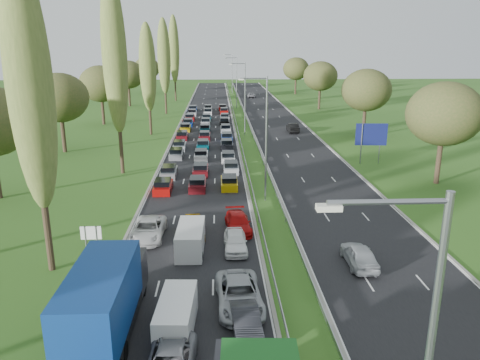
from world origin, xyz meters
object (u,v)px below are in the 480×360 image
object	(u,v)px
blue_lorry	(106,299)
white_van_front	(177,314)
info_sign	(91,236)
white_van_rear	(191,238)
direction_sign	(371,136)
near_car_2	(148,229)

from	to	relation	value
blue_lorry	white_van_front	xyz separation A→B (m)	(3.56, 0.38, -1.21)
info_sign	white_van_rear	bearing A→B (deg)	1.20
info_sign	direction_sign	distance (m)	38.66
white_van_front	white_van_rear	size ratio (longest dim) A/B	0.95
near_car_2	direction_sign	world-z (taller)	direction_sign
near_car_2	info_sign	world-z (taller)	info_sign
white_van_rear	info_sign	distance (m)	7.23
direction_sign	blue_lorry	bearing A→B (deg)	-125.16
white_van_rear	info_sign	xyz separation A→B (m)	(-7.22, -0.15, 0.37)
direction_sign	info_sign	bearing A→B (deg)	-138.26
near_car_2	direction_sign	bearing A→B (deg)	43.82
white_van_rear	direction_sign	world-z (taller)	direction_sign
blue_lorry	white_van_front	world-z (taller)	blue_lorry
white_van_front	info_sign	xyz separation A→B (m)	(-7.01, 9.93, 0.42)
white_van_rear	direction_sign	size ratio (longest dim) A/B	0.93
white_van_front	white_van_rear	world-z (taller)	white_van_rear
direction_sign	near_car_2	bearing A→B (deg)	-137.31
blue_lorry	white_van_front	size ratio (longest dim) A/B	2.16
white_van_front	near_car_2	bearing A→B (deg)	108.03
direction_sign	white_van_front	bearing A→B (deg)	-121.46
white_van_rear	info_sign	bearing A→B (deg)	-177.28
white_van_front	direction_sign	size ratio (longest dim) A/B	0.89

